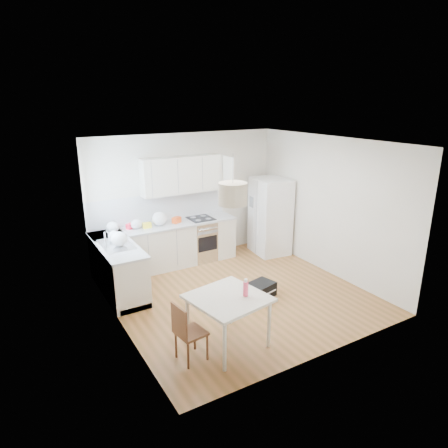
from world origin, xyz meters
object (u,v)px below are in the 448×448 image
object	(u,v)px
refrigerator	(270,216)
dining_chair	(191,331)
dining_table	(228,302)
gym_bag	(259,290)

from	to	relation	value
refrigerator	dining_chair	distance (m)	4.25
dining_table	gym_bag	size ratio (longest dim) A/B	2.02
dining_chair	dining_table	bearing A→B (deg)	-5.06
refrigerator	gym_bag	distance (m)	2.36
dining_chair	gym_bag	size ratio (longest dim) A/B	1.54
dining_table	dining_chair	xyz separation A→B (m)	(-0.59, -0.03, -0.26)
dining_table	gym_bag	world-z (taller)	dining_table
gym_bag	dining_chair	bearing A→B (deg)	-165.00
dining_table	dining_chair	world-z (taller)	dining_chair
refrigerator	dining_table	bearing A→B (deg)	-129.27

